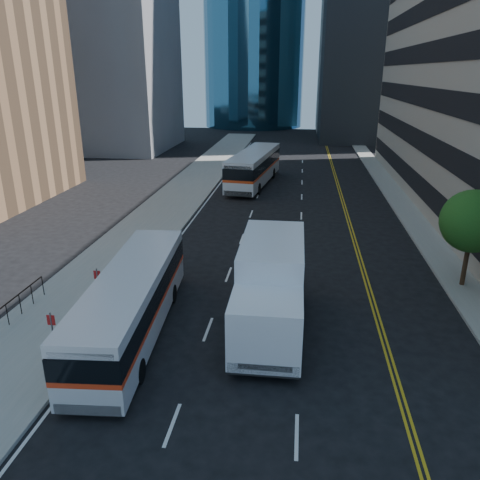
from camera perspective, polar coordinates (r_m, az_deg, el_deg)
The scene contains 8 objects.
ground at distance 19.11m, azimuth 5.56°, elevation -14.50°, with size 160.00×160.00×0.00m, color black.
sidewalk_west at distance 43.52m, azimuth -7.16°, elevation 5.47°, with size 5.00×90.00×0.15m, color gray.
sidewalk_east at distance 43.07m, azimuth 18.93°, elevation 4.39°, with size 2.00×90.00×0.15m, color gray.
midrise_west at distance 73.76m, azimuth -16.67°, elevation 24.32°, with size 18.00×18.00×35.00m, color gray.
street_tree at distance 26.34m, azimuth 26.51°, elevation 2.04°, with size 3.20×3.20×5.10m.
bus_front at distance 20.54m, azimuth -13.01°, elevation -7.26°, with size 3.24×11.30×2.88m.
bus_rear at distance 47.28m, azimuth 1.74°, elevation 8.92°, with size 4.40×13.13×3.32m.
box_truck at distance 20.30m, azimuth 3.75°, elevation -5.73°, with size 2.86×7.97×3.80m.
Camera 1 is at (0.24, -15.80, 10.74)m, focal length 35.00 mm.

